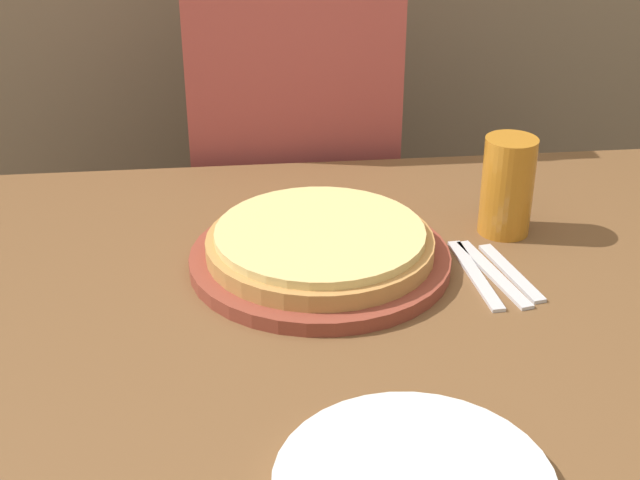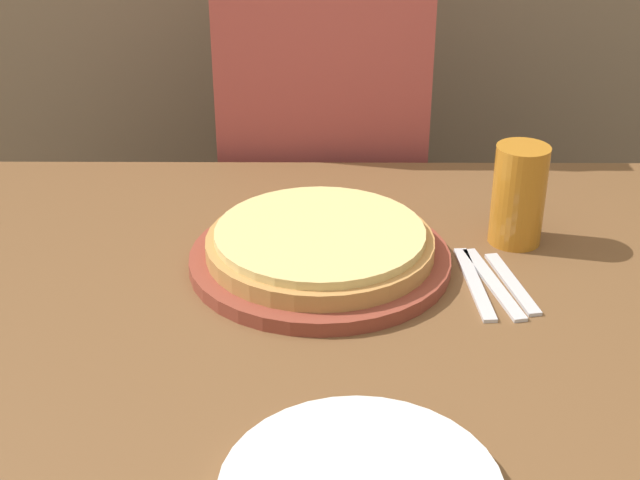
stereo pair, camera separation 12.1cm
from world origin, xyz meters
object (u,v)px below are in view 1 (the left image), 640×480
object	(u,v)px
beer_glass	(508,182)
dinner_knife	(493,273)
spoon	(511,272)
fork	(475,274)
pizza_on_board	(320,249)
diner_person	(293,188)

from	to	relation	value
beer_glass	dinner_knife	size ratio (longest dim) A/B	0.78
beer_glass	spoon	xyz separation A→B (m)	(-0.03, -0.13, -0.08)
beer_glass	fork	world-z (taller)	beer_glass
pizza_on_board	dinner_knife	distance (m)	0.24
fork	dinner_knife	size ratio (longest dim) A/B	1.01
diner_person	beer_glass	bearing A→B (deg)	-57.37
beer_glass	spoon	bearing A→B (deg)	-101.57
beer_glass	spoon	distance (m)	0.15
fork	dinner_knife	world-z (taller)	same
pizza_on_board	fork	world-z (taller)	pizza_on_board
fork	spoon	world-z (taller)	same
spoon	diner_person	bearing A→B (deg)	114.21
beer_glass	diner_person	size ratio (longest dim) A/B	0.11
fork	diner_person	bearing A→B (deg)	109.84
spoon	pizza_on_board	bearing A→B (deg)	168.76
beer_glass	dinner_knife	xyz separation A→B (m)	(-0.05, -0.13, -0.08)
spoon	diner_person	xyz separation A→B (m)	(-0.25, 0.56, -0.11)
beer_glass	fork	bearing A→B (deg)	-120.87
fork	dinner_knife	distance (m)	0.02
pizza_on_board	spoon	world-z (taller)	pizza_on_board
beer_glass	dinner_knife	world-z (taller)	beer_glass
fork	spoon	bearing A→B (deg)	-0.00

